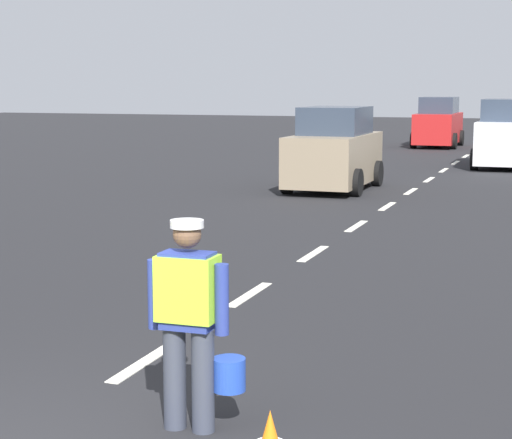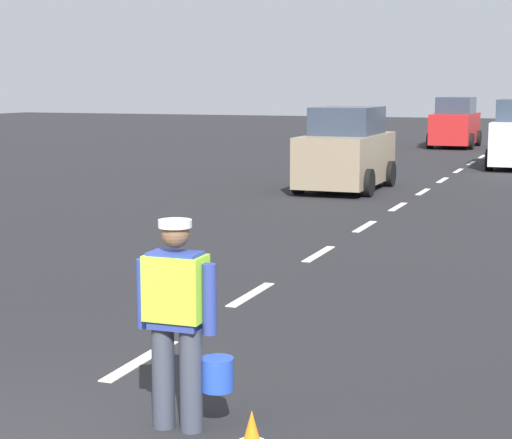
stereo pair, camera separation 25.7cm
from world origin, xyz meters
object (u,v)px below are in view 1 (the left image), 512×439
(road_worker, at_px, (191,314))
(car_outgoing_far, at_px, (507,136))
(car_oncoming_third, at_px, (438,124))
(car_oncoming_second, at_px, (334,151))

(road_worker, height_order, car_outgoing_far, car_outgoing_far)
(car_outgoing_far, xyz_separation_m, car_oncoming_third, (-3.55, 9.19, -0.04))
(road_worker, bearing_deg, car_oncoming_third, 94.96)
(road_worker, relative_size, car_oncoming_third, 0.43)
(car_outgoing_far, relative_size, car_oncoming_third, 0.99)
(road_worker, relative_size, car_outgoing_far, 0.43)
(road_worker, xyz_separation_m, car_oncoming_third, (-2.89, 33.29, 0.06))
(car_outgoing_far, distance_m, car_oncoming_third, 9.85)
(car_oncoming_second, xyz_separation_m, car_outgoing_far, (3.74, 7.88, 0.05))
(road_worker, distance_m, car_outgoing_far, 24.10)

